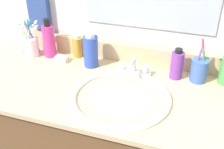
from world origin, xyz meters
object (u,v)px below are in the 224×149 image
(hand_towel, at_px, (38,7))
(cup_blue_plastic, at_px, (199,70))
(soap_bar, at_px, (62,59))
(bottle_cream_purple, at_px, (177,65))
(bottle_oil_amber, at_px, (77,47))
(cup_white_ceramic, at_px, (31,45))
(bottle_soap_pink, at_px, (49,40))
(bottle_shampoo_blue, at_px, (91,51))
(faucet, at_px, (133,69))

(hand_towel, bearing_deg, cup_blue_plastic, -6.80)
(cup_blue_plastic, relative_size, soap_bar, 3.09)
(hand_towel, relative_size, bottle_cream_purple, 1.57)
(bottle_oil_amber, height_order, cup_white_ceramic, cup_white_ceramic)
(cup_white_ceramic, bearing_deg, bottle_cream_purple, 0.80)
(cup_white_ceramic, bearing_deg, soap_bar, -3.32)
(soap_bar, bearing_deg, bottle_soap_pink, 157.78)
(bottle_cream_purple, height_order, soap_bar, bottle_cream_purple)
(bottle_shampoo_blue, bearing_deg, bottle_soap_pink, 172.89)
(cup_blue_plastic, relative_size, cup_white_ceramic, 1.00)
(soap_bar, bearing_deg, cup_blue_plastic, 2.10)
(hand_towel, height_order, soap_bar, hand_towel)
(bottle_cream_purple, distance_m, bottle_shampoo_blue, 0.40)
(faucet, relative_size, cup_white_ceramic, 0.81)
(cup_blue_plastic, height_order, soap_bar, cup_blue_plastic)
(hand_towel, xyz_separation_m, bottle_cream_purple, (0.72, -0.10, -0.16))
(bottle_cream_purple, distance_m, soap_bar, 0.55)
(soap_bar, bearing_deg, faucet, -1.88)
(bottle_oil_amber, height_order, soap_bar, bottle_oil_amber)
(cup_blue_plastic, bearing_deg, bottle_shampoo_blue, -177.56)
(bottle_oil_amber, height_order, cup_blue_plastic, cup_blue_plastic)
(hand_towel, distance_m, cup_blue_plastic, 0.84)
(cup_blue_plastic, bearing_deg, bottle_oil_amber, 175.36)
(bottle_oil_amber, bearing_deg, bottle_shampoo_blue, -34.33)
(cup_blue_plastic, bearing_deg, hand_towel, 173.20)
(faucet, xyz_separation_m, bottle_oil_amber, (-0.31, 0.08, 0.02))
(cup_blue_plastic, height_order, cup_white_ceramic, same)
(bottle_shampoo_blue, bearing_deg, faucet, -4.03)
(cup_blue_plastic, distance_m, cup_white_ceramic, 0.82)
(faucet, height_order, bottle_oil_amber, bottle_oil_amber)
(bottle_cream_purple, relative_size, bottle_oil_amber, 1.22)
(faucet, distance_m, cup_white_ceramic, 0.54)
(bottle_oil_amber, distance_m, soap_bar, 0.10)
(bottle_cream_purple, bearing_deg, cup_white_ceramic, -179.20)
(faucet, relative_size, bottle_shampoo_blue, 0.95)
(hand_towel, bearing_deg, faucet, -13.94)
(faucet, xyz_separation_m, cup_blue_plastic, (0.28, 0.04, 0.03))
(bottle_cream_purple, bearing_deg, hand_towel, 172.03)
(bottle_cream_purple, distance_m, bottle_soap_pink, 0.63)
(faucet, xyz_separation_m, bottle_cream_purple, (0.19, 0.03, 0.04))
(hand_towel, xyz_separation_m, cup_blue_plastic, (0.82, -0.10, -0.17))
(bottle_soap_pink, distance_m, cup_white_ceramic, 0.10)
(bottle_oil_amber, xyz_separation_m, cup_white_ceramic, (-0.23, -0.06, 0.00))
(bottle_soap_pink, bearing_deg, bottle_cream_purple, -1.09)
(bottle_soap_pink, bearing_deg, hand_towel, 135.97)
(bottle_oil_amber, bearing_deg, faucet, -15.08)
(bottle_shampoo_blue, xyz_separation_m, cup_blue_plastic, (0.49, 0.02, -0.02))
(faucet, relative_size, cup_blue_plastic, 0.81)
(bottle_shampoo_blue, distance_m, soap_bar, 0.17)
(hand_towel, distance_m, cup_white_ceramic, 0.20)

